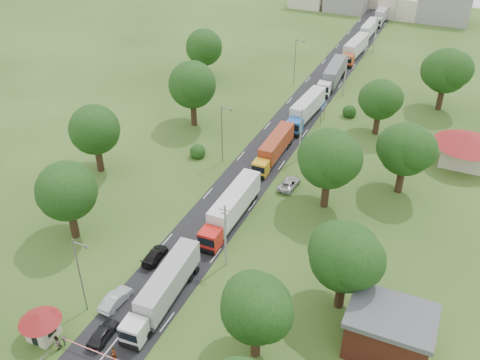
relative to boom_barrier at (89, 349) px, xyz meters
The scene contains 41 objects.
ground 25.05m from the boom_barrier, 86.89° to the left, with size 260.00×260.00×0.00m, color #294416.
road 45.03m from the boom_barrier, 88.27° to the left, with size 8.00×200.00×0.04m, color black.
boom_barrier is the anchor object (origin of this frame).
guard_booth 5.98m from the boom_barrier, behind, with size 4.40×4.40×3.45m.
info_sign 60.39m from the boom_barrier, 83.76° to the left, with size 0.12×3.10×4.10m.
pole_1 19.63m from the boom_barrier, 69.14° to the left, with size 1.60×0.24×9.00m.
pole_2 46.66m from the boom_barrier, 81.52° to the left, with size 1.60×0.24×9.00m.
pole_3 74.41m from the boom_barrier, 84.71° to the left, with size 1.60×0.24×9.00m.
pole_4 102.30m from the boom_barrier, 86.15° to the left, with size 1.60×0.24×9.00m.
pole_5 130.24m from the boom_barrier, 86.98° to the left, with size 1.60×0.24×9.00m.
lamp_0 7.91m from the boom_barrier, 128.59° to the left, with size 2.03×0.22×10.00m.
lamp_1 40.47m from the boom_barrier, 95.70° to the left, with size 2.03×0.22×10.00m.
lamp_2 75.25m from the boom_barrier, 93.05° to the left, with size 2.03×0.22×10.00m.
tree_2 17.86m from the boom_barrier, 24.96° to the left, with size 8.00×8.00×10.10m.
tree_3 28.11m from the boom_barrier, 38.79° to the left, with size 8.80×8.80×11.07m.
tree_4 38.62m from the boom_barrier, 67.81° to the left, with size 9.60×9.60×12.05m.
tree_5 49.47m from the boom_barrier, 61.59° to the left, with size 8.80×8.80×11.07m.
tree_6 62.58m from the boom_barrier, 74.79° to the left, with size 8.00×8.00×10.10m.
tree_7 79.63m from the boom_barrier, 71.37° to the left, with size 9.60×9.60×12.05m.
tree_10 21.36m from the boom_barrier, 132.02° to the left, with size 8.80×8.80×11.07m.
tree_11 37.10m from the boom_barrier, 124.41° to the left, with size 8.80×8.80×11.07m.
tree_12 52.73m from the boom_barrier, 106.28° to the left, with size 9.60×9.60×12.05m.
tree_13 73.99m from the boom_barrier, 107.90° to the left, with size 8.80×8.80×11.07m.
house_brick 30.34m from the boom_barrier, 25.42° to the left, with size 8.60×6.60×5.20m.
house_cream 63.37m from the boom_barrier, 60.31° to the left, with size 10.08×10.08×5.80m.
distant_town 135.04m from the boom_barrier, 89.13° to the left, with size 52.00×8.00×8.00m.
truck_0 10.17m from the boom_barrier, 71.06° to the left, with size 3.10×14.38×3.97m.
truck_1 26.71m from the boom_barrier, 81.92° to the left, with size 2.61×15.03×4.17m.
truck_2 44.64m from the boom_barrier, 86.08° to the left, with size 2.47×13.63×3.78m.
truck_3 60.32m from the boom_barrier, 86.85° to the left, with size 3.25×14.82×4.09m.
truck_4 78.54m from the boom_barrier, 87.58° to the left, with size 3.41×15.35×4.24m.
truck_5 96.61m from the boom_barrier, 87.91° to the left, with size 3.35×15.14×4.18m.
truck_6 112.93m from the boom_barrier, 88.41° to the left, with size 2.44×13.46×3.73m.
truck_7 128.71m from the boom_barrier, 88.44° to the left, with size 2.46×14.07×3.90m.
car_lane_front 2.41m from the boom_barrier, 90.52° to the left, with size 1.71×4.26×1.45m, color black.
car_lane_mid 7.19m from the boom_barrier, 103.21° to the left, with size 1.58×4.54×1.50m, color #AAAEB3.
car_lane_rear 15.38m from the boom_barrier, 96.13° to the left, with size 1.85×4.56×1.32m, color black.
car_verge_near 38.36m from the boom_barrier, 77.70° to the left, with size 2.21×4.80×1.33m, color #AEAEAE.
car_verge_far 53.30m from the boom_barrier, 81.89° to the left, with size 1.81×4.49×1.53m, color slate.
pedestrian_near 2.77m from the boom_barrier, 10.40° to the left, with size 0.64×0.42×1.75m, color gray.
pedestrian_booth 3.51m from the boom_barrier, 168.38° to the right, with size 0.88×0.68×1.80m, color gray.
Camera 1 is at (27.28, -51.70, 44.53)m, focal length 40.00 mm.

